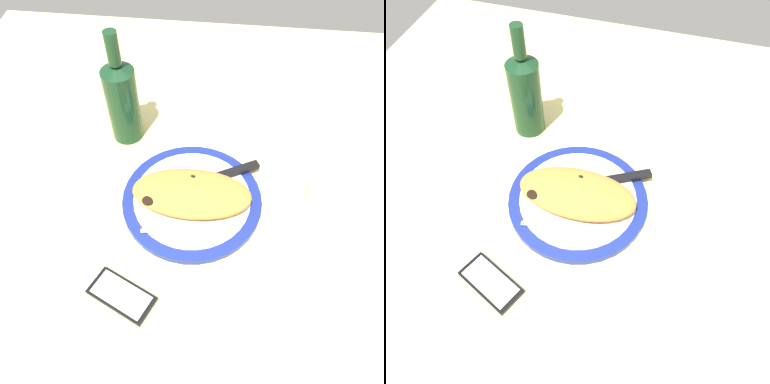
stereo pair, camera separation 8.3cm
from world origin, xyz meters
TOP-DOWN VIEW (x-y plane):
  - ground_plane at (0.00, 0.00)cm, footprint 150.00×150.00cm
  - plate at (0.00, 0.00)cm, footprint 31.48×31.48cm
  - calzone at (-0.28, -0.63)cm, footprint 26.39×13.46cm
  - fork at (0.09, -8.13)cm, footprint 16.79×4.67cm
  - knife at (6.77, 6.72)cm, footprint 23.37×13.80cm
  - smartphone at (-11.01, -23.68)cm, footprint 14.23×10.86cm
  - water_glass at (28.90, 1.83)cm, footprint 7.87×7.87cm
  - wine_bottle at (-18.90, 19.49)cm, footprint 7.81×7.81cm

SIDE VIEW (x-z plane):
  - ground_plane at x=0.00cm, z-range -3.00..0.00cm
  - smartphone at x=-11.01cm, z-range -0.02..1.14cm
  - plate at x=0.00cm, z-range -0.04..1.76cm
  - fork at x=0.09cm, z-range 1.80..2.20cm
  - knife at x=6.77cm, z-range 1.69..2.89cm
  - water_glass at x=28.90cm, z-range -0.51..8.25cm
  - calzone at x=-0.28cm, z-range 1.80..6.51cm
  - wine_bottle at x=-18.90cm, z-range -3.07..25.87cm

